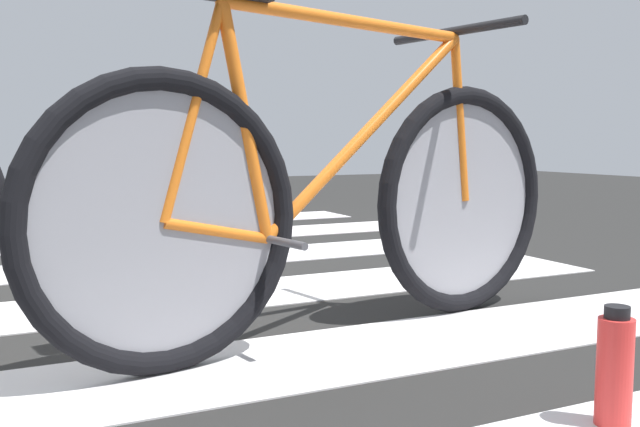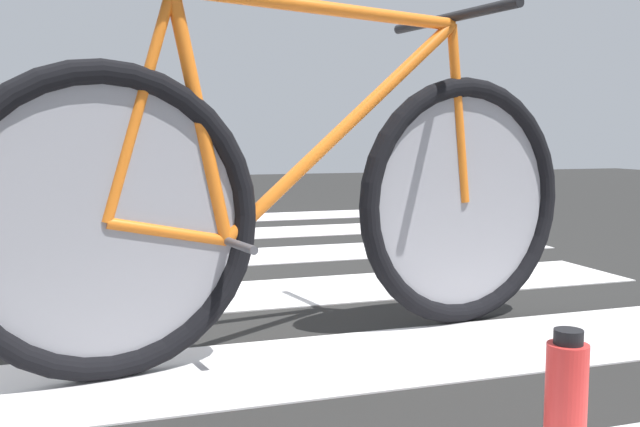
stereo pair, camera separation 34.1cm
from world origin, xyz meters
TOP-DOWN VIEW (x-y plane):
  - bicycle_1_of_3 at (1.03, -1.09)m, footprint 1.72×0.55m
  - water_bottle at (1.23, -1.87)m, footprint 0.07×0.07m

SIDE VIEW (x-z plane):
  - water_bottle at x=1.23m, z-range 0.01..0.25m
  - bicycle_1_of_3 at x=1.03m, z-range -0.06..0.87m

